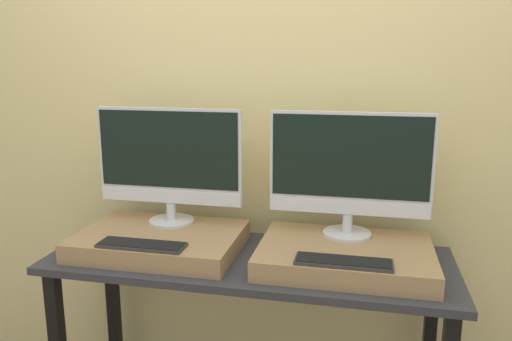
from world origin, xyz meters
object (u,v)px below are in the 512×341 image
object	(u,v)px
monitor_left	(169,161)
keyboard_left	(142,245)
monitor_right	(350,169)
keyboard_right	(343,262)

from	to	relation	value
monitor_left	keyboard_left	xyz separation A→B (m)	(0.00, -0.30, -0.27)
monitor_left	keyboard_left	bearing A→B (deg)	-90.00
monitor_right	keyboard_left	bearing A→B (deg)	-158.32
keyboard_left	monitor_left	bearing A→B (deg)	90.00
keyboard_left	monitor_right	size ratio (longest dim) A/B	0.53
keyboard_left	monitor_right	distance (m)	0.86
keyboard_left	keyboard_right	distance (m)	0.76
monitor_left	keyboard_right	xyz separation A→B (m)	(0.76, -0.30, -0.27)
monitor_left	keyboard_right	bearing A→B (deg)	-21.68
keyboard_left	keyboard_right	world-z (taller)	same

